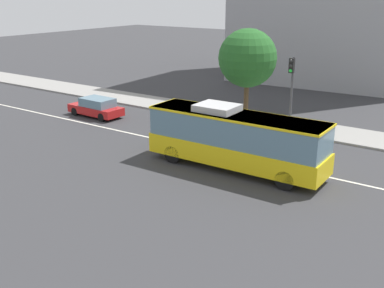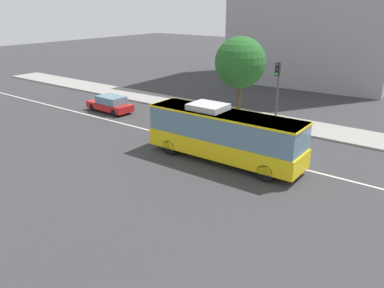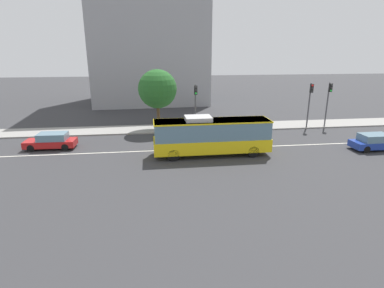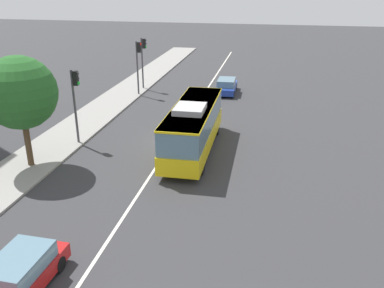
{
  "view_description": "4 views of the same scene",
  "coord_description": "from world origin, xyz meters",
  "px_view_note": "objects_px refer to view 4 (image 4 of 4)",
  "views": [
    {
      "loc": [
        9.93,
        -22.69,
        9.34
      ],
      "look_at": [
        -3.54,
        -3.19,
        1.48
      ],
      "focal_mm": 43.6,
      "sensor_mm": 36.0,
      "label": 1
    },
    {
      "loc": [
        9.96,
        -20.55,
        9.19
      ],
      "look_at": [
        -2.65,
        -3.69,
        1.48
      ],
      "focal_mm": 35.8,
      "sensor_mm": 36.0,
      "label": 2
    },
    {
      "loc": [
        -6.61,
        -27.1,
        8.95
      ],
      "look_at": [
        -3.56,
        -3.06,
        1.47
      ],
      "focal_mm": 29.16,
      "sensor_mm": 36.0,
      "label": 3
    },
    {
      "loc": [
        -26.68,
        -6.61,
        10.78
      ],
      "look_at": [
        -3.66,
        -2.04,
        1.3
      ],
      "focal_mm": 38.71,
      "sensor_mm": 36.0,
      "label": 4
    }
  ],
  "objects_px": {
    "sedan_blue": "(227,86)",
    "traffic_light_near_corner": "(76,94)",
    "transit_bus": "(193,125)",
    "traffic_light_far_corner": "(138,59)",
    "street_tree_kerbside_left": "(20,93)",
    "traffic_light_mid_block": "(143,55)",
    "sedan_red": "(18,276)"
  },
  "relations": [
    {
      "from": "sedan_blue",
      "to": "traffic_light_mid_block",
      "type": "relative_size",
      "value": 0.87
    },
    {
      "from": "traffic_light_far_corner",
      "to": "street_tree_kerbside_left",
      "type": "distance_m",
      "value": 17.19
    },
    {
      "from": "traffic_light_near_corner",
      "to": "transit_bus",
      "type": "bearing_deg",
      "value": 2.46
    },
    {
      "from": "sedan_red",
      "to": "sedan_blue",
      "type": "distance_m",
      "value": 29.84
    },
    {
      "from": "sedan_blue",
      "to": "street_tree_kerbside_left",
      "type": "xyz_separation_m",
      "value": [
        -19.54,
        9.67,
        3.91
      ]
    },
    {
      "from": "transit_bus",
      "to": "traffic_light_far_corner",
      "type": "relative_size",
      "value": 1.93
    },
    {
      "from": "traffic_light_near_corner",
      "to": "sedan_red",
      "type": "bearing_deg",
      "value": -72.93
    },
    {
      "from": "transit_bus",
      "to": "sedan_red",
      "type": "xyz_separation_m",
      "value": [
        -14.36,
        3.67,
        -1.09
      ]
    },
    {
      "from": "sedan_red",
      "to": "sedan_blue",
      "type": "xyz_separation_m",
      "value": [
        29.56,
        -4.07,
        0.0
      ]
    },
    {
      "from": "transit_bus",
      "to": "sedan_blue",
      "type": "height_order",
      "value": "transit_bus"
    },
    {
      "from": "transit_bus",
      "to": "traffic_light_mid_block",
      "type": "xyz_separation_m",
      "value": [
        15.14,
        8.08,
        1.75
      ]
    },
    {
      "from": "traffic_light_far_corner",
      "to": "street_tree_kerbside_left",
      "type": "bearing_deg",
      "value": -89.89
    },
    {
      "from": "traffic_light_near_corner",
      "to": "traffic_light_mid_block",
      "type": "height_order",
      "value": "same"
    },
    {
      "from": "sedan_blue",
      "to": "sedan_red",
      "type": "bearing_deg",
      "value": 171.34
    },
    {
      "from": "traffic_light_far_corner",
      "to": "street_tree_kerbside_left",
      "type": "relative_size",
      "value": 0.77
    },
    {
      "from": "traffic_light_mid_block",
      "to": "street_tree_kerbside_left",
      "type": "height_order",
      "value": "street_tree_kerbside_left"
    },
    {
      "from": "traffic_light_mid_block",
      "to": "street_tree_kerbside_left",
      "type": "relative_size",
      "value": 0.77
    },
    {
      "from": "sedan_blue",
      "to": "traffic_light_near_corner",
      "type": "bearing_deg",
      "value": 150.97
    },
    {
      "from": "sedan_blue",
      "to": "traffic_light_near_corner",
      "type": "distance_m",
      "value": 17.82
    },
    {
      "from": "sedan_blue",
      "to": "transit_bus",
      "type": "bearing_deg",
      "value": 177.67
    },
    {
      "from": "sedan_blue",
      "to": "traffic_light_mid_block",
      "type": "distance_m",
      "value": 8.94
    },
    {
      "from": "transit_bus",
      "to": "traffic_light_far_corner",
      "type": "height_order",
      "value": "traffic_light_far_corner"
    },
    {
      "from": "traffic_light_near_corner",
      "to": "traffic_light_mid_block",
      "type": "bearing_deg",
      "value": 90.86
    },
    {
      "from": "sedan_blue",
      "to": "traffic_light_near_corner",
      "type": "relative_size",
      "value": 0.87
    },
    {
      "from": "sedan_blue",
      "to": "street_tree_kerbside_left",
      "type": "height_order",
      "value": "street_tree_kerbside_left"
    },
    {
      "from": "transit_bus",
      "to": "traffic_light_near_corner",
      "type": "xyz_separation_m",
      "value": [
        -0.3,
        7.92,
        1.75
      ]
    },
    {
      "from": "transit_bus",
      "to": "sedan_red",
      "type": "distance_m",
      "value": 14.86
    },
    {
      "from": "transit_bus",
      "to": "street_tree_kerbside_left",
      "type": "height_order",
      "value": "street_tree_kerbside_left"
    },
    {
      "from": "traffic_light_near_corner",
      "to": "street_tree_kerbside_left",
      "type": "xyz_separation_m",
      "value": [
        -4.04,
        1.34,
        1.07
      ]
    },
    {
      "from": "traffic_light_near_corner",
      "to": "traffic_light_far_corner",
      "type": "relative_size",
      "value": 1.0
    },
    {
      "from": "sedan_red",
      "to": "street_tree_kerbside_left",
      "type": "distance_m",
      "value": 12.12
    },
    {
      "from": "traffic_light_near_corner",
      "to": "traffic_light_mid_block",
      "type": "relative_size",
      "value": 1.0
    }
  ]
}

